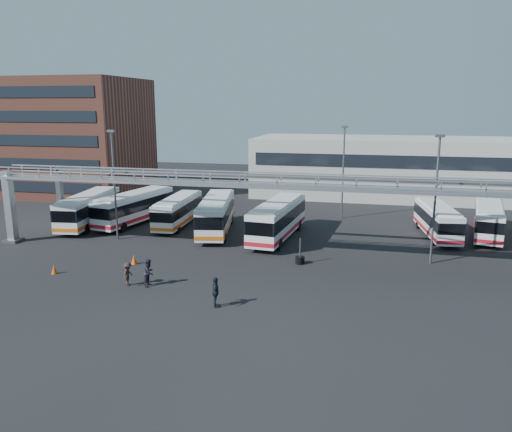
% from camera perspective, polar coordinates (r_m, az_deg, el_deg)
% --- Properties ---
extents(ground, '(140.00, 140.00, 0.00)m').
position_cam_1_polar(ground, '(36.26, 1.09, -7.41)').
color(ground, black).
rests_on(ground, ground).
extents(gantry, '(51.40, 5.15, 7.10)m').
position_cam_1_polar(gantry, '(40.43, 2.87, 2.75)').
color(gantry, '#909398').
rests_on(gantry, ground).
extents(apartment_building, '(18.00, 15.00, 16.00)m').
position_cam_1_polar(apartment_building, '(75.63, -20.00, 8.49)').
color(apartment_building, brown).
rests_on(apartment_building, ground).
extents(warehouse, '(42.00, 14.00, 8.00)m').
position_cam_1_polar(warehouse, '(71.99, 17.07, 5.32)').
color(warehouse, '#9E9E99').
rests_on(warehouse, ground).
extents(light_pole_left, '(0.70, 0.35, 10.21)m').
position_cam_1_polar(light_pole_left, '(47.82, -15.91, 4.08)').
color(light_pole_left, '#4C4F54').
rests_on(light_pole_left, ground).
extents(light_pole_mid, '(0.70, 0.35, 10.21)m').
position_cam_1_polar(light_pole_mid, '(41.17, 19.85, 2.51)').
color(light_pole_mid, '#4C4F54').
rests_on(light_pole_mid, ground).
extents(light_pole_back, '(0.70, 0.35, 10.21)m').
position_cam_1_polar(light_pole_back, '(55.82, 9.95, 5.52)').
color(light_pole_back, '#4C4F54').
rests_on(light_pole_back, ground).
extents(bus_0, '(3.98, 11.34, 3.37)m').
position_cam_1_polar(bus_0, '(54.94, -18.56, 0.86)').
color(bus_0, silver).
rests_on(bus_0, ground).
extents(bus_1, '(4.47, 11.37, 3.37)m').
position_cam_1_polar(bus_1, '(54.46, -13.71, 1.06)').
color(bus_1, silver).
rests_on(bus_1, ground).
extents(bus_2, '(2.86, 10.13, 3.04)m').
position_cam_1_polar(bus_2, '(52.76, -8.90, 0.70)').
color(bus_2, silver).
rests_on(bus_2, ground).
extents(bus_3, '(4.77, 11.75, 3.48)m').
position_cam_1_polar(bus_3, '(49.45, -4.59, 0.31)').
color(bus_3, silver).
rests_on(bus_3, ground).
extents(bus_4, '(3.69, 11.80, 3.53)m').
position_cam_1_polar(bus_4, '(47.06, 2.49, -0.26)').
color(bus_4, silver).
rests_on(bus_4, ground).
extents(bus_7, '(3.58, 10.28, 3.06)m').
position_cam_1_polar(bus_7, '(50.77, 20.00, -0.37)').
color(bus_7, silver).
rests_on(bus_7, ground).
extents(bus_8, '(4.25, 10.67, 3.16)m').
position_cam_1_polar(bus_8, '(52.57, 25.03, -0.31)').
color(bus_8, silver).
rests_on(bus_8, ground).
extents(pedestrian_b, '(0.73, 0.94, 1.92)m').
position_cam_1_polar(pedestrian_b, '(35.80, -12.13, -6.34)').
color(pedestrian_b, '#231E2A').
rests_on(pedestrian_b, ground).
extents(pedestrian_c, '(0.70, 1.12, 1.68)m').
position_cam_1_polar(pedestrian_c, '(36.21, -14.41, -6.44)').
color(pedestrian_c, '#2E221F').
rests_on(pedestrian_c, ground).
extents(pedestrian_d, '(0.83, 1.24, 1.96)m').
position_cam_1_polar(pedestrian_d, '(31.54, -4.65, -8.67)').
color(pedestrian_d, black).
rests_on(pedestrian_d, ground).
extents(cone_left, '(0.55, 0.55, 0.71)m').
position_cam_1_polar(cone_left, '(40.52, -22.08, -5.66)').
color(cone_left, '#DB4A0C').
rests_on(cone_left, ground).
extents(cone_right, '(0.54, 0.54, 0.77)m').
position_cam_1_polar(cone_right, '(40.97, -13.76, -4.83)').
color(cone_right, '#DB4A0C').
rests_on(cone_right, ground).
extents(tire_stack, '(0.74, 0.74, 2.12)m').
position_cam_1_polar(tire_stack, '(40.04, 5.04, -4.96)').
color(tire_stack, black).
rests_on(tire_stack, ground).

